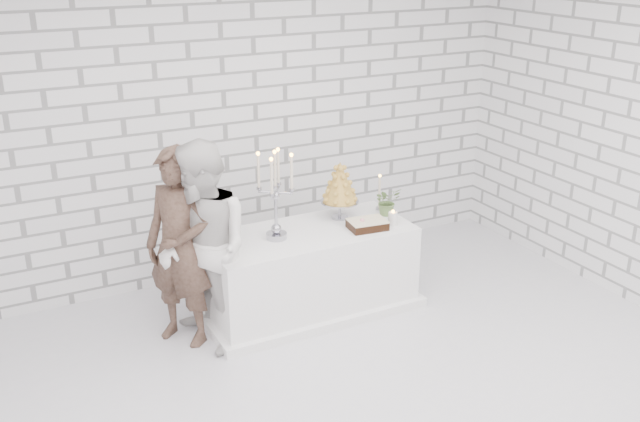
{
  "coord_description": "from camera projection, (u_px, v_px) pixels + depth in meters",
  "views": [
    {
      "loc": [
        -2.24,
        -3.71,
        3.15
      ],
      "look_at": [
        0.28,
        1.13,
        1.05
      ],
      "focal_mm": 40.54,
      "sensor_mm": 36.0,
      "label": 1
    }
  ],
  "objects": [
    {
      "name": "ground",
      "position": [
        358.0,
        404.0,
        5.17
      ],
      "size": [
        6.0,
        5.0,
        0.01
      ],
      "primitive_type": "cube",
      "color": "silver",
      "rests_on": "ground"
    },
    {
      "name": "wall_back",
      "position": [
        225.0,
        124.0,
        6.7
      ],
      "size": [
        6.0,
        0.01,
        3.0
      ],
      "primitive_type": "cube",
      "color": "white",
      "rests_on": "ground"
    },
    {
      "name": "cake_table",
      "position": [
        309.0,
        271.0,
        6.36
      ],
      "size": [
        1.8,
        0.8,
        0.75
      ],
      "primitive_type": "cube",
      "color": "white",
      "rests_on": "ground"
    },
    {
      "name": "groom",
      "position": [
        179.0,
        248.0,
        5.72
      ],
      "size": [
        0.68,
        0.72,
        1.65
      ],
      "primitive_type": "imported",
      "rotation": [
        0.0,
        0.0,
        -0.91
      ],
      "color": "#39251C",
      "rests_on": "ground"
    },
    {
      "name": "bride",
      "position": [
        204.0,
        249.0,
        5.63
      ],
      "size": [
        0.76,
        0.92,
        1.71
      ],
      "primitive_type": "imported",
      "rotation": [
        0.0,
        0.0,
        -1.42
      ],
      "color": "silver",
      "rests_on": "ground"
    },
    {
      "name": "candelabra",
      "position": [
        276.0,
        195.0,
        5.95
      ],
      "size": [
        0.36,
        0.36,
        0.77
      ],
      "primitive_type": null,
      "rotation": [
        0.0,
        0.0,
        0.17
      ],
      "color": "#9998A2",
      "rests_on": "cake_table"
    },
    {
      "name": "croquembouche",
      "position": [
        340.0,
        190.0,
        6.42
      ],
      "size": [
        0.41,
        0.41,
        0.53
      ],
      "primitive_type": null,
      "rotation": [
        0.0,
        0.0,
        0.24
      ],
      "color": "#B6862F",
      "rests_on": "cake_table"
    },
    {
      "name": "chocolate_cake",
      "position": [
        367.0,
        224.0,
        6.27
      ],
      "size": [
        0.35,
        0.27,
        0.08
      ],
      "primitive_type": "cube",
      "rotation": [
        0.0,
        0.0,
        -0.12
      ],
      "color": "black",
      "rests_on": "cake_table"
    },
    {
      "name": "pillar_candle",
      "position": [
        393.0,
        219.0,
        6.35
      ],
      "size": [
        0.08,
        0.08,
        0.12
      ],
      "primitive_type": "cylinder",
      "rotation": [
        0.0,
        0.0,
        0.0
      ],
      "color": "white",
      "rests_on": "cake_table"
    },
    {
      "name": "extra_taper",
      "position": [
        379.0,
        193.0,
        6.67
      ],
      "size": [
        0.06,
        0.06,
        0.32
      ],
      "primitive_type": "cylinder",
      "rotation": [
        0.0,
        0.0,
        -0.03
      ],
      "color": "beige",
      "rests_on": "cake_table"
    },
    {
      "name": "flowers",
      "position": [
        387.0,
        201.0,
        6.56
      ],
      "size": [
        0.24,
        0.21,
        0.26
      ],
      "primitive_type": "imported",
      "rotation": [
        0.0,
        0.0,
        -0.04
      ],
      "color": "#36612A",
      "rests_on": "cake_table"
    }
  ]
}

